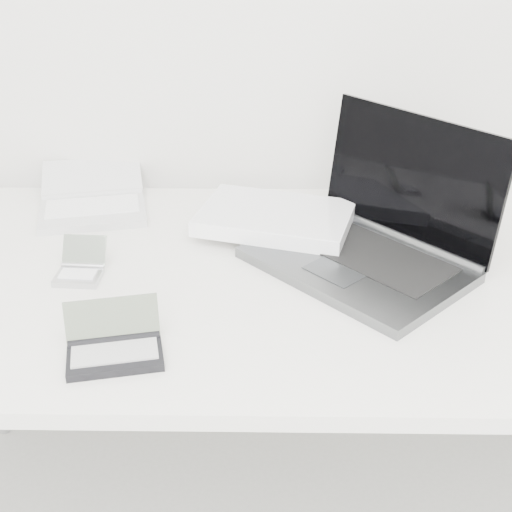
{
  "coord_description": "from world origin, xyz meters",
  "views": [
    {
      "loc": [
        -0.01,
        0.38,
        1.42
      ],
      "look_at": [
        -0.03,
        1.51,
        0.79
      ],
      "focal_mm": 50.0,
      "sensor_mm": 36.0,
      "label": 1
    }
  ],
  "objects_px": {
    "desk": "(272,294)",
    "laptop_large": "(335,231)",
    "palmtop_charcoal": "(114,348)",
    "netbook_open_white": "(93,202)"
  },
  "relations": [
    {
      "from": "desk",
      "to": "palmtop_charcoal",
      "type": "bearing_deg",
      "value": -133.6
    },
    {
      "from": "desk",
      "to": "palmtop_charcoal",
      "type": "relative_size",
      "value": 9.59
    },
    {
      "from": "desk",
      "to": "laptop_large",
      "type": "xyz_separation_m",
      "value": [
        0.13,
        0.1,
        0.09
      ]
    },
    {
      "from": "desk",
      "to": "laptop_large",
      "type": "height_order",
      "value": "laptop_large"
    },
    {
      "from": "desk",
      "to": "palmtop_charcoal",
      "type": "xyz_separation_m",
      "value": [
        -0.25,
        -0.26,
        0.06
      ]
    },
    {
      "from": "netbook_open_white",
      "to": "palmtop_charcoal",
      "type": "xyz_separation_m",
      "value": [
        0.15,
        -0.55,
        0.0
      ]
    },
    {
      "from": "desk",
      "to": "netbook_open_white",
      "type": "xyz_separation_m",
      "value": [
        -0.4,
        0.29,
        0.06
      ]
    },
    {
      "from": "netbook_open_white",
      "to": "laptop_large",
      "type": "bearing_deg",
      "value": -31.79
    },
    {
      "from": "laptop_large",
      "to": "palmtop_charcoal",
      "type": "height_order",
      "value": "laptop_large"
    },
    {
      "from": "desk",
      "to": "laptop_large",
      "type": "distance_m",
      "value": 0.18
    }
  ]
}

